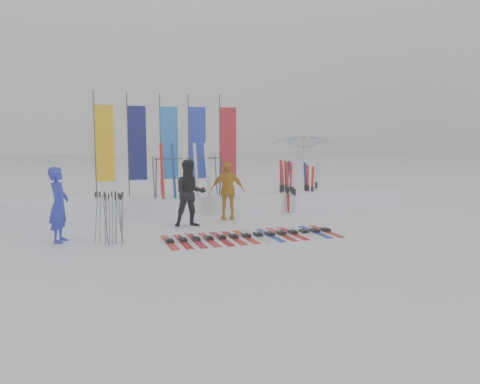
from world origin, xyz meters
name	(u,v)px	position (x,y,z in m)	size (l,w,h in m)	color
ground	(254,243)	(0.00, 0.00, 0.00)	(120.00, 120.00, 0.00)	white
snow_bank	(204,203)	(0.00, 4.60, 0.30)	(14.00, 1.60, 0.60)	white
person_blue	(59,205)	(-4.26, 1.54, 0.88)	(0.64, 0.42, 1.76)	#1E29AF
person_black	(190,193)	(-0.96, 2.43, 0.91)	(0.89, 0.69, 1.83)	black
person_yellow	(227,190)	(0.35, 3.21, 0.86)	(1.01, 0.42, 1.72)	orange
tent_canopy	(305,167)	(4.52, 6.35, 1.30)	(2.84, 2.89, 2.60)	white
ski_row	(253,235)	(0.19, 0.61, 0.04)	(4.26, 1.66, 0.07)	red
pole_cluster	(112,218)	(-3.11, 0.98, 0.60)	(0.70, 0.69, 1.25)	#595B60
feather_flags	(168,143)	(-1.11, 4.83, 2.24)	(4.48, 0.26, 3.20)	#383A3F
ski_rack	(187,171)	(-0.63, 4.20, 1.38)	(2.04, 0.80, 1.23)	#383A3F
upright_skis	(294,186)	(3.05, 4.26, 0.79)	(1.68, 1.11, 1.69)	navy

